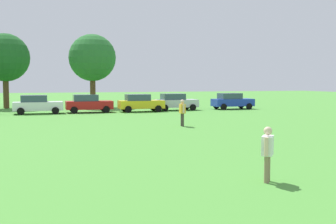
{
  "coord_description": "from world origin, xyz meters",
  "views": [
    {
      "loc": [
        0.77,
        -0.58,
        2.93
      ],
      "look_at": [
        3.64,
        8.46,
        2.22
      ],
      "focal_mm": 44.26,
      "sensor_mm": 36.0,
      "label": 1
    }
  ],
  "objects_px": {
    "adult_bystander": "(268,149)",
    "parked_car_silver_5": "(175,102)",
    "parked_car_white_2": "(37,104)",
    "parked_car_yellow_4": "(140,103)",
    "parked_car_red_3": "(88,103)",
    "parked_car_blue_6": "(232,101)",
    "tree_far_right": "(92,58)",
    "bystander_near_trees": "(182,110)",
    "tree_right": "(5,58)"
  },
  "relations": [
    {
      "from": "tree_far_right",
      "to": "parked_car_red_3",
      "type": "bearing_deg",
      "value": -100.35
    },
    {
      "from": "tree_right",
      "to": "parked_car_white_2",
      "type": "bearing_deg",
      "value": -70.76
    },
    {
      "from": "parked_car_red_3",
      "to": "parked_car_silver_5",
      "type": "distance_m",
      "value": 8.78
    },
    {
      "from": "parked_car_red_3",
      "to": "parked_car_yellow_4",
      "type": "height_order",
      "value": "same"
    },
    {
      "from": "bystander_near_trees",
      "to": "parked_car_yellow_4",
      "type": "height_order",
      "value": "bystander_near_trees"
    },
    {
      "from": "parked_car_white_2",
      "to": "parked_car_silver_5",
      "type": "xyz_separation_m",
      "value": [
        13.35,
        0.62,
        0.0
      ]
    },
    {
      "from": "adult_bystander",
      "to": "parked_car_white_2",
      "type": "relative_size",
      "value": 0.38
    },
    {
      "from": "tree_far_right",
      "to": "adult_bystander",
      "type": "bearing_deg",
      "value": -89.49
    },
    {
      "from": "parked_car_silver_5",
      "to": "tree_right",
      "type": "xyz_separation_m",
      "value": [
        -16.55,
        8.53,
        4.61
      ]
    },
    {
      "from": "parked_car_silver_5",
      "to": "tree_far_right",
      "type": "xyz_separation_m",
      "value": [
        -7.32,
        7.47,
        4.68
      ]
    },
    {
      "from": "adult_bystander",
      "to": "tree_right",
      "type": "distance_m",
      "value": 39.17
    },
    {
      "from": "parked_car_yellow_4",
      "to": "parked_car_red_3",
      "type": "bearing_deg",
      "value": 174.54
    },
    {
      "from": "parked_car_red_3",
      "to": "tree_far_right",
      "type": "bearing_deg",
      "value": 79.65
    },
    {
      "from": "parked_car_blue_6",
      "to": "tree_right",
      "type": "height_order",
      "value": "tree_right"
    },
    {
      "from": "parked_car_white_2",
      "to": "parked_car_yellow_4",
      "type": "xyz_separation_m",
      "value": [
        9.48,
        -0.29,
        0.0
      ]
    },
    {
      "from": "parked_car_yellow_4",
      "to": "tree_far_right",
      "type": "height_order",
      "value": "tree_far_right"
    },
    {
      "from": "tree_right",
      "to": "parked_car_silver_5",
      "type": "bearing_deg",
      "value": -27.29
    },
    {
      "from": "parked_car_red_3",
      "to": "adult_bystander",
      "type": "bearing_deg",
      "value": -86.47
    },
    {
      "from": "parked_car_white_2",
      "to": "parked_car_silver_5",
      "type": "height_order",
      "value": "same"
    },
    {
      "from": "adult_bystander",
      "to": "tree_far_right",
      "type": "relative_size",
      "value": 0.2
    },
    {
      "from": "parked_car_blue_6",
      "to": "parked_car_silver_5",
      "type": "bearing_deg",
      "value": 178.89
    },
    {
      "from": "adult_bystander",
      "to": "bystander_near_trees",
      "type": "relative_size",
      "value": 0.93
    },
    {
      "from": "adult_bystander",
      "to": "parked_car_red_3",
      "type": "height_order",
      "value": "parked_car_red_3"
    },
    {
      "from": "parked_car_white_2",
      "to": "parked_car_red_3",
      "type": "xyz_separation_m",
      "value": [
        4.59,
        0.18,
        0.0
      ]
    },
    {
      "from": "adult_bystander",
      "to": "parked_car_silver_5",
      "type": "xyz_separation_m",
      "value": [
        7.0,
        29.19,
        -0.11
      ]
    },
    {
      "from": "adult_bystander",
      "to": "parked_car_yellow_4",
      "type": "height_order",
      "value": "parked_car_yellow_4"
    },
    {
      "from": "parked_car_white_2",
      "to": "parked_car_red_3",
      "type": "relative_size",
      "value": 1.0
    },
    {
      "from": "tree_far_right",
      "to": "parked_car_blue_6",
      "type": "bearing_deg",
      "value": -29.2
    },
    {
      "from": "bystander_near_trees",
      "to": "parked_car_blue_6",
      "type": "xyz_separation_m",
      "value": [
        10.59,
        14.2,
        -0.18
      ]
    },
    {
      "from": "bystander_near_trees",
      "to": "tree_far_right",
      "type": "xyz_separation_m",
      "value": [
        -2.99,
        21.79,
        4.5
      ]
    },
    {
      "from": "parked_car_silver_5",
      "to": "tree_far_right",
      "type": "relative_size",
      "value": 0.52
    },
    {
      "from": "parked_car_silver_5",
      "to": "tree_far_right",
      "type": "height_order",
      "value": "tree_far_right"
    },
    {
      "from": "parked_car_white_2",
      "to": "parked_car_blue_6",
      "type": "xyz_separation_m",
      "value": [
        19.61,
        0.5,
        0.0
      ]
    },
    {
      "from": "adult_bystander",
      "to": "parked_car_white_2",
      "type": "xyz_separation_m",
      "value": [
        -6.36,
        28.57,
        -0.11
      ]
    },
    {
      "from": "parked_car_white_2",
      "to": "parked_car_blue_6",
      "type": "bearing_deg",
      "value": 1.45
    },
    {
      "from": "parked_car_white_2",
      "to": "tree_right",
      "type": "xyz_separation_m",
      "value": [
        -3.19,
        9.15,
        4.61
      ]
    },
    {
      "from": "tree_right",
      "to": "tree_far_right",
      "type": "distance_m",
      "value": 9.28
    },
    {
      "from": "bystander_near_trees",
      "to": "parked_car_yellow_4",
      "type": "xyz_separation_m",
      "value": [
        0.47,
        13.42,
        -0.18
      ]
    },
    {
      "from": "tree_right",
      "to": "adult_bystander",
      "type": "bearing_deg",
      "value": -75.79
    },
    {
      "from": "tree_right",
      "to": "parked_car_blue_6",
      "type": "bearing_deg",
      "value": -20.79
    },
    {
      "from": "parked_car_yellow_4",
      "to": "parked_car_blue_6",
      "type": "height_order",
      "value": "same"
    },
    {
      "from": "bystander_near_trees",
      "to": "parked_car_red_3",
      "type": "distance_m",
      "value": 14.58
    },
    {
      "from": "parked_car_yellow_4",
      "to": "parked_car_blue_6",
      "type": "relative_size",
      "value": 1.0
    },
    {
      "from": "adult_bystander",
      "to": "bystander_near_trees",
      "type": "bearing_deg",
      "value": 27.56
    },
    {
      "from": "tree_far_right",
      "to": "parked_car_silver_5",
      "type": "bearing_deg",
      "value": -45.57
    },
    {
      "from": "adult_bystander",
      "to": "parked_car_yellow_4",
      "type": "relative_size",
      "value": 0.38
    },
    {
      "from": "parked_car_blue_6",
      "to": "tree_right",
      "type": "bearing_deg",
      "value": 159.21
    },
    {
      "from": "bystander_near_trees",
      "to": "tree_far_right",
      "type": "relative_size",
      "value": 0.21
    },
    {
      "from": "parked_car_white_2",
      "to": "parked_car_yellow_4",
      "type": "distance_m",
      "value": 9.49
    },
    {
      "from": "parked_car_yellow_4",
      "to": "tree_right",
      "type": "bearing_deg",
      "value": 143.32
    }
  ]
}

